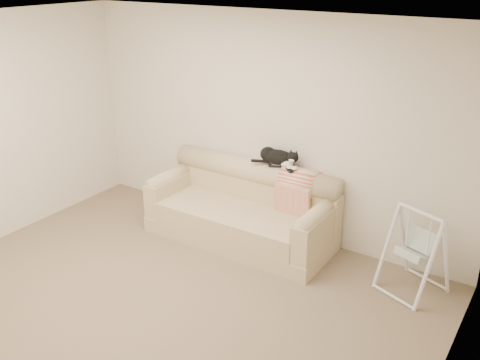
% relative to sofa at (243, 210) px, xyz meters
% --- Properties ---
extents(ground_plane, '(5.00, 5.00, 0.00)m').
position_rel_sofa_xyz_m(ground_plane, '(0.07, -1.62, -0.35)').
color(ground_plane, '#7D6850').
rests_on(ground_plane, ground).
extents(room_shell, '(5.04, 4.04, 2.60)m').
position_rel_sofa_xyz_m(room_shell, '(0.07, -1.62, 1.18)').
color(room_shell, silver).
rests_on(room_shell, ground).
extents(sofa, '(2.20, 0.93, 0.90)m').
position_rel_sofa_xyz_m(sofa, '(0.00, 0.00, 0.00)').
color(sofa, '#C6AA8E').
rests_on(sofa, ground).
extents(remote_a, '(0.19, 0.10, 0.03)m').
position_rel_sofa_xyz_m(remote_a, '(0.31, 0.22, 0.56)').
color(remote_a, black).
rests_on(remote_a, sofa).
extents(remote_b, '(0.16, 0.15, 0.02)m').
position_rel_sofa_xyz_m(remote_b, '(0.48, 0.19, 0.56)').
color(remote_b, black).
rests_on(remote_b, sofa).
extents(tuxedo_cat, '(0.58, 0.24, 0.23)m').
position_rel_sofa_xyz_m(tuxedo_cat, '(0.31, 0.25, 0.66)').
color(tuxedo_cat, black).
rests_on(tuxedo_cat, sofa).
extents(throw_blanket, '(0.43, 0.38, 0.58)m').
position_rel_sofa_xyz_m(throw_blanket, '(0.60, 0.23, 0.37)').
color(throw_blanket, '#DF4E3B').
rests_on(throw_blanket, sofa).
extents(baby_swing, '(0.71, 0.73, 0.89)m').
position_rel_sofa_xyz_m(baby_swing, '(2.02, -0.01, 0.09)').
color(baby_swing, white).
rests_on(baby_swing, ground).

